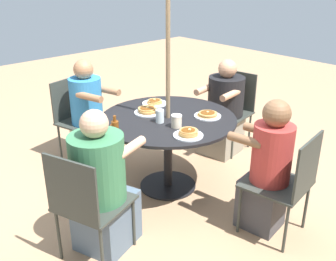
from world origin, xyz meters
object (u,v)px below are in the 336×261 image
object	(u,v)px
diner_north	(267,171)
patio_chair_east	(232,106)
patio_chair_west	(86,201)
drinking_glass_a	(160,116)
diner_east	(224,113)
pancake_plate_d	(155,103)
diner_south	(89,117)
coffee_cup	(177,121)
pancake_plate_b	(147,111)
patio_table	(168,129)
patio_chair_south	(77,114)
pancake_plate_c	(188,134)
patio_chair_north	(288,180)
syrup_bottle	(115,127)
diner_west	(102,189)
pancake_plate_a	(208,115)

from	to	relation	value
diner_north	patio_chair_east	distance (m)	1.57
patio_chair_west	drinking_glass_a	world-z (taller)	patio_chair_west
diner_east	pancake_plate_d	bearing A→B (deg)	67.09
diner_south	coffee_cup	world-z (taller)	diner_south
patio_chair_west	pancake_plate_b	distance (m)	1.24
diner_north	diner_east	xyz separation A→B (m)	(-0.85, -1.15, -0.04)
patio_table	diner_south	world-z (taller)	diner_south
patio_chair_south	pancake_plate_c	bearing A→B (deg)	80.55
patio_chair_south	pancake_plate_b	xyz separation A→B (m)	(-0.22, 0.93, 0.24)
patio_table	diner_north	world-z (taller)	diner_north
patio_chair_north	patio_chair_west	size ratio (longest dim) A/B	1.00
diner_east	pancake_plate_c	distance (m)	1.31
pancake_plate_b	syrup_bottle	world-z (taller)	syrup_bottle
patio_chair_west	pancake_plate_b	size ratio (longest dim) A/B	3.56
patio_chair_south	syrup_bottle	world-z (taller)	same
patio_chair_south	coffee_cup	xyz separation A→B (m)	(-0.19, 1.37, 0.27)
patio_chair_west	pancake_plate_d	bearing A→B (deg)	101.59
patio_chair_north	pancake_plate_d	distance (m)	1.56
diner_north	syrup_bottle	bearing A→B (deg)	117.07
syrup_bottle	patio_chair_south	bearing A→B (deg)	-104.32
diner_north	diner_west	world-z (taller)	diner_west
patio_chair_south	diner_west	size ratio (longest dim) A/B	0.78
patio_chair_north	coffee_cup	world-z (taller)	patio_chair_north
patio_chair_east	pancake_plate_c	distance (m)	1.48
diner_south	pancake_plate_a	distance (m)	1.34
diner_south	syrup_bottle	distance (m)	1.05
patio_chair_east	syrup_bottle	world-z (taller)	same
patio_chair_west	diner_north	bearing A→B (deg)	45.33
patio_chair_east	diner_east	size ratio (longest dim) A/B	0.82
patio_chair_north	drinking_glass_a	bearing A→B (deg)	96.57
patio_chair_south	pancake_plate_d	xyz separation A→B (m)	(-0.44, 0.79, 0.23)
patio_chair_west	syrup_bottle	bearing A→B (deg)	107.27
patio_chair_south	coffee_cup	size ratio (longest dim) A/B	8.02
pancake_plate_b	syrup_bottle	xyz separation A→B (m)	(0.51, 0.20, 0.04)
pancake_plate_c	patio_table	bearing A→B (deg)	-111.09
diner_south	patio_chair_west	world-z (taller)	diner_south
drinking_glass_a	pancake_plate_b	bearing A→B (deg)	-104.84
patio_chair_east	pancake_plate_b	distance (m)	1.26
diner_west	pancake_plate_a	distance (m)	1.26
pancake_plate_b	diner_west	bearing A→B (deg)	30.98
diner_south	patio_chair_west	size ratio (longest dim) A/B	1.28
patio_chair_north	diner_west	xyz separation A→B (m)	(1.12, -0.86, 0.00)
patio_table	pancake_plate_c	xyz separation A→B (m)	(0.16, 0.42, 0.13)
diner_east	pancake_plate_a	xyz separation A→B (m)	(0.71, 0.38, 0.26)
diner_east	pancake_plate_a	bearing A→B (deg)	109.70
diner_north	syrup_bottle	size ratio (longest dim) A/B	6.94
syrup_bottle	patio_chair_east	bearing A→B (deg)	-174.78
patio_chair_west	coffee_cup	distance (m)	1.07
diner_east	pancake_plate_b	xyz separation A→B (m)	(1.06, -0.06, 0.27)
diner_east	coffee_cup	size ratio (longest dim) A/B	9.77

